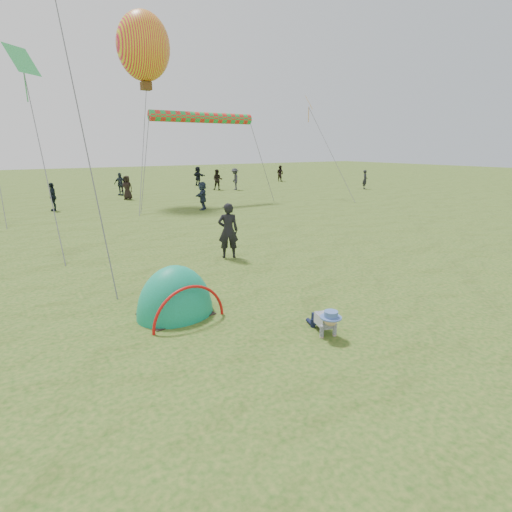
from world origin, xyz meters
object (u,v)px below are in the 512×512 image
standing_adult (228,231)px  popup_tent (176,314)px  balloon_kite (144,51)px  crawling_toddler (325,320)px

standing_adult → popup_tent: bearing=71.1°
popup_tent → balloon_kite: 21.07m
crawling_toddler → standing_adult: standing_adult is taller
standing_adult → balloon_kite: size_ratio=0.41×
popup_tent → crawling_toddler: bearing=-55.3°
balloon_kite → standing_adult: bearing=-99.6°
balloon_kite → crawling_toddler: bearing=-99.9°
popup_tent → standing_adult: bearing=41.0°
crawling_toddler → popup_tent: popup_tent is taller
crawling_toddler → balloon_kite: 22.68m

